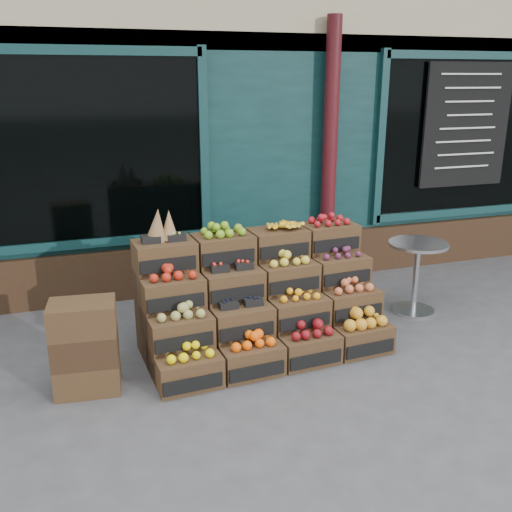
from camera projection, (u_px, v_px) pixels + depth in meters
name	position (u px, v px, depth m)	size (l,w,h in m)	color
ground	(301.00, 364.00, 5.23)	(60.00, 60.00, 0.00)	#454548
shop_facade	(181.00, 84.00, 9.13)	(12.00, 6.24, 4.80)	#0E3031
crate_display	(260.00, 305.00, 5.46)	(2.31, 1.23, 1.41)	#442E1A
spare_crates	(85.00, 347.00, 4.69)	(0.56, 0.42, 0.79)	#442E1A
bistro_table	(416.00, 269.00, 6.25)	(0.64, 0.64, 0.81)	#AEB0B5
shopkeeper	(112.00, 196.00, 7.11)	(0.80, 0.52, 2.18)	#144625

